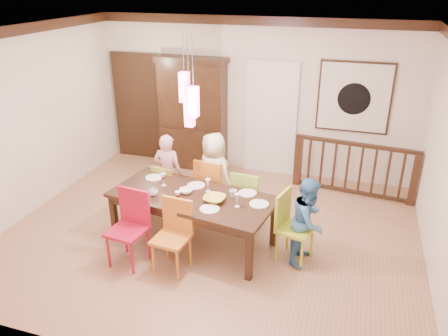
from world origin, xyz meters
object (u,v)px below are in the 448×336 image
(chair_far_left, at_px, (169,185))
(balustrade, at_px, (354,168))
(person_end_right, at_px, (309,221))
(chair_end_right, at_px, (296,223))
(china_hutch, at_px, (193,114))
(person_far_mid, at_px, (214,174))
(dining_table, at_px, (193,200))
(person_far_left, at_px, (168,173))

(chair_far_left, height_order, balustrade, balustrade)
(person_end_right, bearing_deg, chair_end_right, 115.01)
(china_hutch, height_order, person_far_mid, china_hutch)
(dining_table, relative_size, china_hutch, 1.11)
(chair_end_right, height_order, person_far_mid, person_far_mid)
(chair_end_right, bearing_deg, person_far_left, 84.32)
(person_far_left, distance_m, person_end_right, 2.46)
(chair_far_left, xyz_separation_m, balustrade, (2.79, 1.55, 0.02))
(chair_end_right, xyz_separation_m, balustrade, (0.66, 2.24, -0.06))
(person_far_mid, xyz_separation_m, person_end_right, (1.60, -0.87, -0.07))
(dining_table, relative_size, chair_end_right, 2.48)
(person_end_right, bearing_deg, balustrade, 1.63)
(chair_end_right, distance_m, balustrade, 2.34)
(balustrade, bearing_deg, dining_table, -126.60)
(chair_end_right, distance_m, person_end_right, 0.17)
(chair_far_left, distance_m, person_end_right, 2.39)
(chair_end_right, height_order, person_end_right, person_end_right)
(person_far_left, bearing_deg, dining_table, 131.21)
(chair_end_right, xyz_separation_m, person_far_mid, (-1.44, 0.90, 0.12))
(china_hutch, distance_m, person_far_left, 1.88)
(dining_table, xyz_separation_m, person_end_right, (1.61, 0.04, -0.07))
(chair_far_left, height_order, chair_end_right, chair_end_right)
(balustrade, distance_m, person_end_right, 2.27)
(person_end_right, bearing_deg, person_far_mid, 75.91)
(balustrade, bearing_deg, person_end_right, -96.20)
(chair_end_right, xyz_separation_m, person_far_left, (-2.18, 0.78, 0.09))
(chair_end_right, bearing_deg, dining_table, 104.43)
(person_far_left, relative_size, person_far_mid, 0.96)
(dining_table, distance_m, person_far_left, 1.08)
(china_hutch, bearing_deg, person_far_mid, -59.62)
(chair_end_right, height_order, china_hutch, china_hutch)
(chair_end_right, distance_m, person_far_left, 2.32)
(chair_end_right, relative_size, balustrade, 0.46)
(chair_far_left, xyz_separation_m, china_hutch, (-0.30, 1.90, 0.61))
(chair_far_left, xyz_separation_m, chair_end_right, (2.14, -0.69, 0.07))
(chair_end_right, height_order, balustrade, chair_end_right)
(balustrade, height_order, person_end_right, person_end_right)
(chair_far_left, bearing_deg, person_far_left, -54.66)
(person_far_mid, bearing_deg, chair_far_left, 39.69)
(dining_table, bearing_deg, balustrade, 55.97)
(dining_table, distance_m, chair_end_right, 1.46)
(person_far_mid, bearing_deg, chair_end_right, 171.38)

